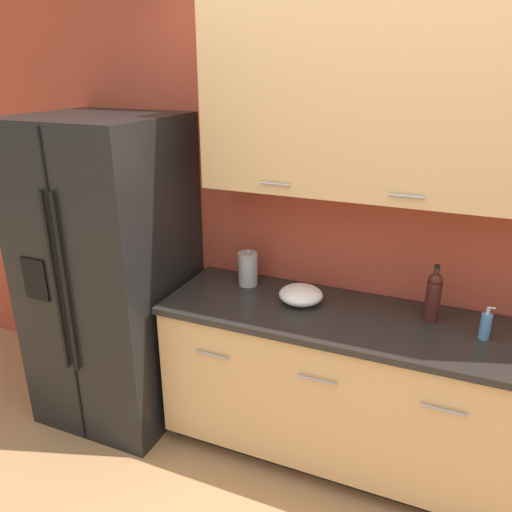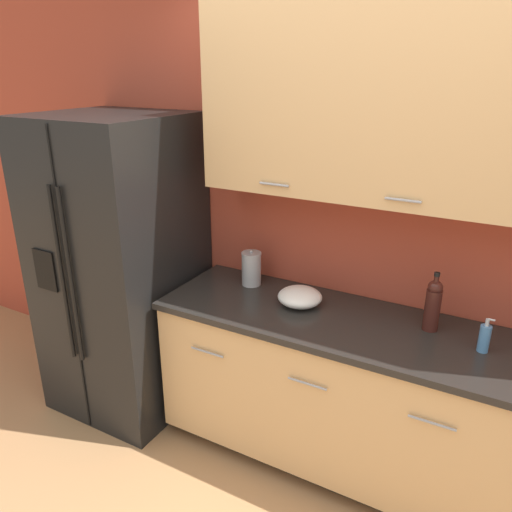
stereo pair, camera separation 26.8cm
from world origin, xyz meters
TOP-DOWN VIEW (x-y plane):
  - wall_back at (0.05, 1.32)m, footprint 10.00×0.39m
  - counter_unit at (0.16, 1.04)m, footprint 2.42×0.64m
  - refrigerator at (-1.49, 0.95)m, footprint 0.82×0.82m
  - wine_bottle at (0.33, 1.14)m, footprint 0.07×0.07m
  - soap_dispenser at (0.58, 1.05)m, footprint 0.05×0.05m
  - steel_canister at (-0.70, 1.19)m, footprint 0.12×0.12m
  - mixing_bowl at (-0.34, 1.08)m, footprint 0.24×0.24m

SIDE VIEW (x-z plane):
  - counter_unit at x=0.16m, z-range 0.01..0.91m
  - refrigerator at x=-1.49m, z-range 0.00..1.86m
  - mixing_bowl at x=-0.34m, z-range 0.90..0.99m
  - soap_dispenser at x=0.58m, z-range 0.88..1.05m
  - steel_canister at x=-0.70m, z-range 0.89..1.11m
  - wine_bottle at x=0.33m, z-range 0.89..1.19m
  - wall_back at x=0.05m, z-range 0.22..2.82m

